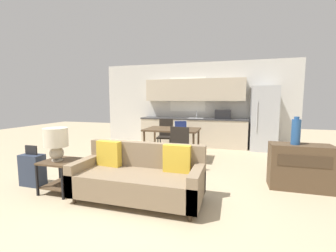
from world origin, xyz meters
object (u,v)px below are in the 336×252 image
table_lamp (56,141)px  couch (140,177)px  refrigerator (263,119)px  laptop (181,127)px  credenza (300,167)px  vase (296,132)px  dining_table (172,132)px  side_table (61,170)px  suitcase (33,170)px  dining_chair_near_right (181,147)px  dining_chair_far_left (165,134)px

table_lamp → couch: bearing=6.0°
refrigerator → laptop: size_ratio=4.73×
credenza → vase: size_ratio=2.07×
couch → vase: vase is taller
credenza → dining_table: bearing=154.7°
laptop → vase: bearing=-53.7°
table_lamp → vase: bearing=18.6°
side_table → table_lamp: table_lamp is taller
table_lamp → suitcase: 0.86m
dining_chair_near_right → laptop: (-0.19, 0.79, 0.32)m
side_table → laptop: laptop is taller
credenza → suitcase: credenza is taller
dining_table → laptop: (0.22, 0.03, 0.12)m
dining_table → laptop: size_ratio=3.30×
side_table → credenza: size_ratio=0.55×
side_table → refrigerator: bearing=50.4°
credenza → suitcase: (-4.39, -1.13, -0.10)m
side_table → credenza: 3.92m
refrigerator → vase: refrigerator is taller
couch → credenza: size_ratio=1.99×
table_lamp → dining_chair_far_left: size_ratio=0.56×
dining_chair_near_right → laptop: 0.87m
couch → side_table: couch is taller
couch → dining_chair_far_left: dining_chair_far_left is taller
laptop → suitcase: (-2.09, -2.36, -0.55)m
couch → table_lamp: size_ratio=3.59×
credenza → suitcase: bearing=-165.5°
table_lamp → laptop: (1.45, 2.47, -0.02)m
side_table → suitcase: suitcase is taller
laptop → dining_chair_far_left: bearing=104.8°
couch → suitcase: (-1.99, -0.03, -0.06)m
side_table → dining_chair_near_right: bearing=45.7°
couch → suitcase: bearing=-179.2°
dining_chair_far_left → suitcase: size_ratio=1.33×
vase → laptop: size_ratio=1.16×
dining_table → suitcase: size_ratio=1.86×
table_lamp → suitcase: size_ratio=0.75×
credenza → dining_chair_far_left: (-2.95, 2.01, 0.13)m
dining_table → vase: bearing=-26.6°
credenza → vase: 0.60m
refrigerator → dining_chair_near_right: refrigerator is taller
credenza → dining_chair_near_right: (-2.11, 0.43, 0.13)m
dining_chair_near_right → dining_chair_far_left: 1.79m
refrigerator → dining_chair_near_right: 3.20m
refrigerator → dining_chair_far_left: size_ratio=2.01×
dining_table → dining_chair_far_left: (-0.43, 0.82, -0.20)m
dining_table → credenza: size_ratio=1.38×
credenza → laptop: size_ratio=2.39×
table_lamp → refrigerator: bearing=50.4°
dining_chair_near_right → couch: bearing=86.8°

